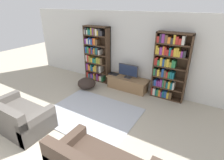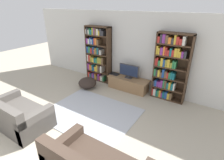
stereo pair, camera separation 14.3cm
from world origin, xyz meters
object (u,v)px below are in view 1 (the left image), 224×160
Objects in this scene: couch_left_sectional at (18,118)px; beanbag_ottoman at (87,83)px; tv_stand at (127,83)px; television at (128,71)px; bookshelf_right at (169,67)px; laptop at (114,74)px; bookshelf_left at (96,55)px.

couch_left_sectional reaches higher than beanbag_ottoman.
beanbag_ottoman is at bearing 88.87° from couch_left_sectional.
television reaches higher than tv_stand.
bookshelf_right reaches higher than laptop.
bookshelf_right reaches higher than couch_left_sectional.
bookshelf_left is at bearing 174.68° from tv_stand.
couch_left_sectional is at bearing -112.30° from television.
bookshelf_left is 1.02m from laptop.
bookshelf_right is at bearing 17.58° from beanbag_ottoman.
laptop is at bearing -6.31° from bookshelf_left.
tv_stand is 3.51m from couch_left_sectional.
tv_stand is at bearing -5.32° from bookshelf_left.
television is (1.42, -0.12, -0.33)m from bookshelf_left.
bookshelf_right is 1.36m from television.
bookshelf_right is 1.55m from tv_stand.
television is 0.64m from laptop.
bookshelf_right is at bearing 2.79° from laptop.
couch_left_sectional is at bearing -88.60° from bookshelf_left.
laptop is 0.22× the size of couch_left_sectional.
bookshelf_right is 3.25× the size of beanbag_ottoman.
bookshelf_right is 1.42× the size of tv_stand.
couch_left_sectional is (-2.64, -3.38, -0.77)m from bookshelf_right.
beanbag_ottoman is at bearing -151.89° from tv_stand.
television is 2.07× the size of laptop.
couch_left_sectional is (-1.34, -3.25, 0.06)m from tv_stand.
laptop is 0.54× the size of beanbag_ottoman.
tv_stand is 4.23× the size of laptop.
television reaches higher than laptop.
television is at bearing 28.55° from beanbag_ottoman.
television is at bearing -174.74° from bookshelf_right.
bookshelf_right is at bearing 5.81° from tv_stand.
laptop is 3.38m from couch_left_sectional.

